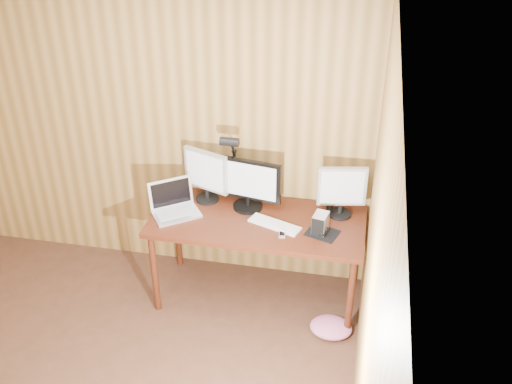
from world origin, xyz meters
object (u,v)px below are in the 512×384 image
(mouse, at_px, (323,230))
(phone, at_px, (282,234))
(desk, at_px, (259,227))
(laptop, at_px, (174,205))
(hard_drive, at_px, (320,223))
(monitor_right, at_px, (342,190))
(keyboard, at_px, (275,224))
(monitor_left, at_px, (206,174))
(speaker, at_px, (330,206))
(monitor_center, at_px, (248,184))
(desk_lamp, at_px, (232,157))

(mouse, xyz_separation_m, phone, (-0.28, -0.07, -0.02))
(desk, relative_size, laptop, 3.76)
(hard_drive, bearing_deg, monitor_right, 74.87)
(keyboard, relative_size, phone, 4.22)
(monitor_left, xyz_separation_m, speaker, (0.96, -0.00, -0.17))
(monitor_left, relative_size, monitor_right, 1.05)
(monitor_center, xyz_separation_m, keyboard, (0.24, -0.20, -0.20))
(speaker, bearing_deg, monitor_right, -11.73)
(desk, bearing_deg, monitor_center, 142.47)
(monitor_center, bearing_deg, hard_drive, -12.15)
(mouse, bearing_deg, desk, 179.45)
(monitor_right, relative_size, phone, 4.20)
(keyboard, distance_m, hard_drive, 0.34)
(desk_lamp, bearing_deg, laptop, -150.01)
(monitor_center, distance_m, desk_lamp, 0.23)
(laptop, bearing_deg, speaker, -24.96)
(mouse, xyz_separation_m, desk_lamp, (-0.73, 0.32, 0.35))
(desk, height_order, desk_lamp, desk_lamp)
(monitor_right, relative_size, laptop, 0.96)
(mouse, bearing_deg, monitor_center, 175.48)
(keyboard, bearing_deg, monitor_center, 160.05)
(hard_drive, bearing_deg, phone, -150.71)
(desk, height_order, monitor_center, monitor_center)
(hard_drive, bearing_deg, speaker, 91.93)
(monitor_left, relative_size, phone, 4.39)
(monitor_right, relative_size, keyboard, 1.00)
(desk, distance_m, phone, 0.34)
(laptop, height_order, mouse, laptop)
(monitor_left, bearing_deg, phone, -8.53)
(monitor_center, bearing_deg, monitor_left, -178.57)
(desk, xyz_separation_m, laptop, (-0.64, -0.09, 0.18))
(monitor_center, bearing_deg, keyboard, -30.74)
(desk_lamp, bearing_deg, hard_drive, -24.95)
(monitor_left, xyz_separation_m, keyboard, (0.58, -0.25, -0.22))
(monitor_center, height_order, keyboard, monitor_center)
(desk, height_order, keyboard, keyboard)
(monitor_center, xyz_separation_m, hard_drive, (0.58, -0.22, -0.14))
(hard_drive, height_order, phone, hard_drive)
(desk_lamp, bearing_deg, monitor_center, -32.26)
(monitor_center, xyz_separation_m, mouse, (0.60, -0.24, -0.19))
(mouse, distance_m, hard_drive, 0.06)
(desk, height_order, monitor_left, monitor_left)
(monitor_left, distance_m, phone, 0.77)
(desk_lamp, bearing_deg, speaker, -4.64)
(laptop, distance_m, phone, 0.86)
(keyboard, relative_size, desk_lamp, 0.67)
(monitor_center, relative_size, speaker, 4.19)
(monitor_center, distance_m, phone, 0.49)
(laptop, distance_m, hard_drive, 1.11)
(monitor_left, height_order, monitor_right, monitor_left)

